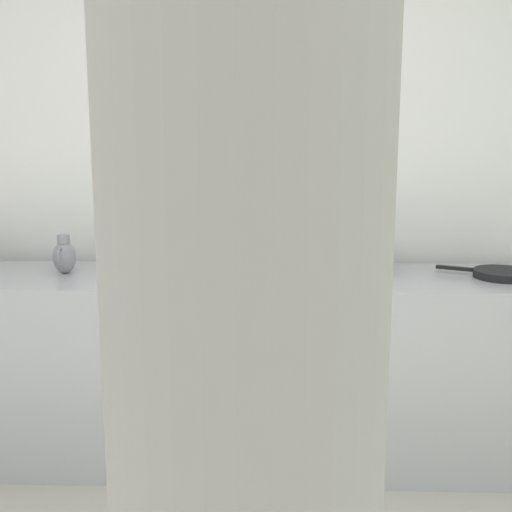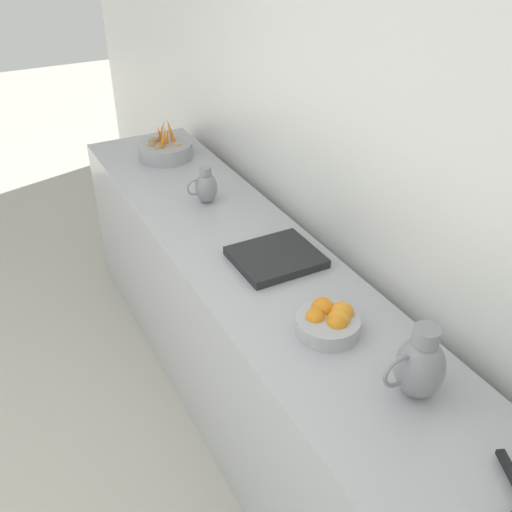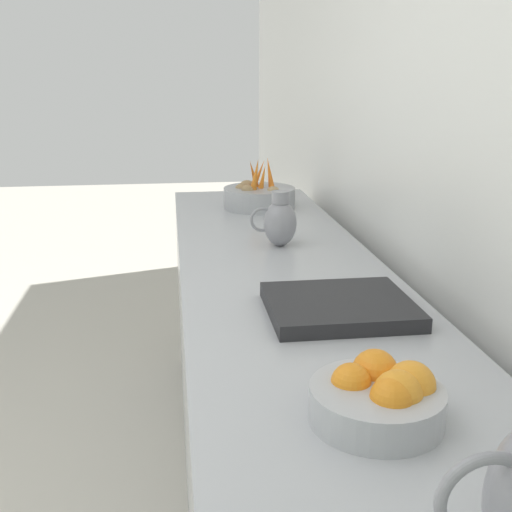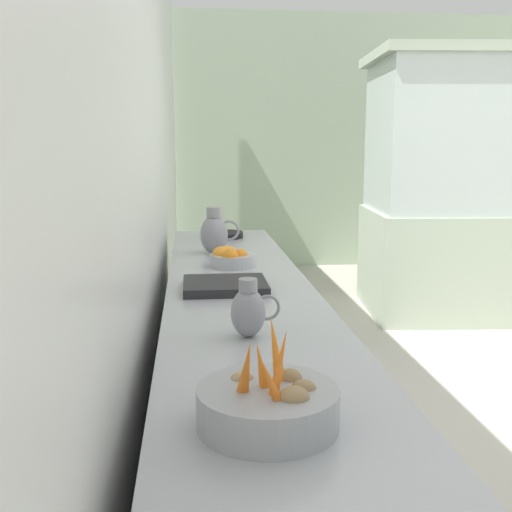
% 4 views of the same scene
% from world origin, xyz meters
% --- Properties ---
extents(tile_wall_left, '(0.10, 8.14, 3.00)m').
position_xyz_m(tile_wall_left, '(-1.95, 0.21, 1.50)').
color(tile_wall_left, white).
rests_on(tile_wall_left, ground_plane).
extents(prep_counter, '(0.61, 3.36, 0.90)m').
position_xyz_m(prep_counter, '(-1.53, -0.29, 0.45)').
color(prep_counter, '#ADAFB5').
rests_on(prep_counter, ground_plane).
extents(vegetable_colander, '(0.30, 0.30, 0.22)m').
position_xyz_m(vegetable_colander, '(-1.58, -1.56, 0.95)').
color(vegetable_colander, '#9EA0A5').
rests_on(vegetable_colander, prep_counter).
extents(orange_bowl, '(0.22, 0.22, 0.10)m').
position_xyz_m(orange_bowl, '(-1.54, 0.14, 0.94)').
color(orange_bowl, '#ADAFB5').
rests_on(orange_bowl, prep_counter).
extents(metal_pitcher_tall, '(0.21, 0.15, 0.25)m').
position_xyz_m(metal_pitcher_tall, '(-1.61, 0.51, 1.01)').
color(metal_pitcher_tall, gray).
rests_on(metal_pitcher_tall, prep_counter).
extents(metal_pitcher_short, '(0.16, 0.11, 0.18)m').
position_xyz_m(metal_pitcher_short, '(-1.56, -0.95, 0.98)').
color(metal_pitcher_short, gray).
rests_on(metal_pitcher_short, prep_counter).
extents(counter_sink_basin, '(0.34, 0.30, 0.04)m').
position_xyz_m(counter_sink_basin, '(-1.60, -0.33, 0.92)').
color(counter_sink_basin, '#232326').
rests_on(counter_sink_basin, prep_counter).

